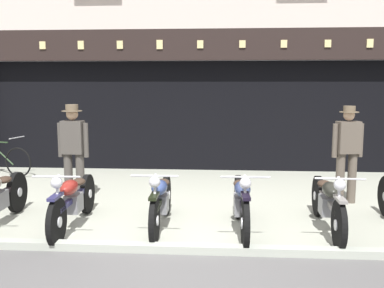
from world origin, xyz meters
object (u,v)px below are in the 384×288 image
motorcycle_left (73,200)px  salesman_left (73,147)px  shopkeeper_center (347,150)px  advert_board_near (122,90)px  motorcycle_center_left (161,200)px  motorcycle_center (241,202)px  motorcycle_center_right (328,202)px

motorcycle_left → salesman_left: (-0.50, 1.53, 0.53)m
motorcycle_left → salesman_left: 1.70m
motorcycle_left → shopkeeper_center: size_ratio=1.22×
advert_board_near → motorcycle_center_left: bearing=-70.6°
motorcycle_center_left → shopkeeper_center: (3.03, 1.55, 0.52)m
salesman_left → motorcycle_center: bearing=155.4°
motorcycle_center_left → motorcycle_center_right: size_ratio=0.93×
motorcycle_center_right → shopkeeper_center: (0.67, 1.53, 0.52)m
motorcycle_left → motorcycle_center_left: (1.26, 0.10, -0.00)m
motorcycle_left → motorcycle_center_right: (3.62, 0.12, 0.00)m
motorcycle_center_left → advert_board_near: bearing=-71.2°
shopkeeper_center → advert_board_near: 5.49m
salesman_left → shopkeeper_center: salesman_left is taller
motorcycle_center → salesman_left: size_ratio=1.15×
motorcycle_center → motorcycle_center_right: bearing=-176.5°
motorcycle_center_right → advert_board_near: bearing=-46.5°
motorcycle_center → shopkeeper_center: bearing=-140.7°
motorcycle_center → advert_board_near: advert_board_near is taller
motorcycle_center_left → salesman_left: 2.33m
motorcycle_left → motorcycle_center_left: 1.26m
motorcycle_center_left → shopkeeper_center: size_ratio=1.14×
salesman_left → shopkeeper_center: bearing=-175.5°
advert_board_near → motorcycle_center: bearing=-59.0°
motorcycle_center_left → salesman_left: (-1.76, 1.43, 0.54)m
motorcycle_center_right → salesman_left: 4.39m
advert_board_near → salesman_left: bearing=-94.0°
shopkeeper_center → motorcycle_center_left: bearing=14.5°
shopkeeper_center → advert_board_near: advert_board_near is taller
salesman_left → advert_board_near: advert_board_near is taller
motorcycle_center → salesman_left: salesman_left is taller
motorcycle_center_right → shopkeeper_center: size_ratio=1.23×
motorcycle_left → motorcycle_center: motorcycle_center is taller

